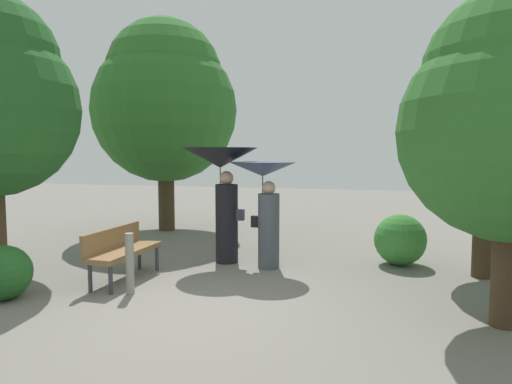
% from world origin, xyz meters
% --- Properties ---
extents(ground_plane, '(40.00, 40.00, 0.00)m').
position_xyz_m(ground_plane, '(0.00, 0.00, 0.00)').
color(ground_plane, slate).
extents(person_left, '(1.38, 1.38, 2.11)m').
position_xyz_m(person_left, '(-0.51, 2.32, 1.61)').
color(person_left, black).
rests_on(person_left, ground).
extents(person_right, '(1.18, 1.18, 1.85)m').
position_xyz_m(person_right, '(0.35, 2.12, 1.35)').
color(person_right, '#474C56').
rests_on(person_right, ground).
extents(park_bench, '(0.52, 1.51, 0.83)m').
position_xyz_m(park_bench, '(-1.64, 0.75, 0.51)').
color(park_bench, '#38383D').
rests_on(park_bench, ground).
extents(tree_near_left, '(3.68, 3.68, 5.42)m').
position_xyz_m(tree_near_left, '(-3.07, 5.19, 3.38)').
color(tree_near_left, '#42301E').
rests_on(tree_near_left, ground).
extents(tree_mid_right, '(2.33, 2.33, 4.04)m').
position_xyz_m(tree_mid_right, '(3.91, 2.44, 2.66)').
color(tree_mid_right, '#42301E').
rests_on(tree_mid_right, ground).
extents(bush_path_left, '(0.75, 0.75, 0.75)m').
position_xyz_m(bush_path_left, '(-2.68, -0.51, 0.37)').
color(bush_path_left, '#235B23').
rests_on(bush_path_left, ground).
extents(bush_path_right, '(0.92, 0.92, 0.92)m').
position_xyz_m(bush_path_right, '(2.65, 2.93, 0.46)').
color(bush_path_right, '#387F33').
rests_on(bush_path_right, ground).
extents(path_marker_post, '(0.12, 0.12, 0.87)m').
position_xyz_m(path_marker_post, '(-1.15, 0.18, 0.44)').
color(path_marker_post, gray).
rests_on(path_marker_post, ground).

